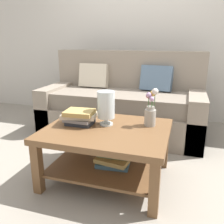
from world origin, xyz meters
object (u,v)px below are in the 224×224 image
Objects in this scene: couch at (123,105)px; glass_hurricane_vase at (106,106)px; book_stack_main at (79,117)px; coffee_table at (107,143)px; flower_pitcher at (151,111)px.

couch is 1.14m from glass_hurricane_vase.
couch reaches higher than book_stack_main.
couch is 1.97× the size of coffee_table.
couch is 6.81× the size of glass_hurricane_vase.
couch reaches higher than flower_pitcher.
glass_hurricane_vase is at bearing -166.21° from flower_pitcher.
flower_pitcher is (0.37, 0.09, -0.04)m from glass_hurricane_vase.
flower_pitcher reaches higher than glass_hurricane_vase.
couch is at bearing 117.06° from flower_pitcher.
flower_pitcher is at bearing 13.79° from glass_hurricane_vase.
flower_pitcher is (0.51, -1.00, 0.25)m from couch.
couch is 1.17m from book_stack_main.
coffee_table is (0.18, -1.17, -0.03)m from couch.
flower_pitcher is (0.60, 0.15, 0.07)m from book_stack_main.
glass_hurricane_vase is 0.39m from flower_pitcher.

